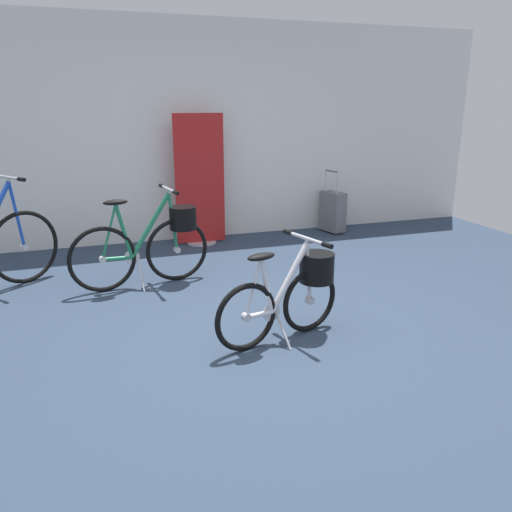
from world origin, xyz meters
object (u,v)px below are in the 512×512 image
Objects in this scene: display_bike_left at (153,241)px; rolling_suitcase at (332,211)px; floor_banner_stand at (200,187)px; folding_bike_foreground at (294,289)px.

rolling_suitcase is (2.55, 1.32, -0.15)m from display_bike_left.
folding_bike_foreground is at bearing -88.69° from floor_banner_stand.
display_bike_left is 2.87m from rolling_suitcase.
floor_banner_stand is at bearing -179.75° from rolling_suitcase.
floor_banner_stand reaches higher than folding_bike_foreground.
rolling_suitcase is (1.73, 2.81, -0.09)m from folding_bike_foreground.
folding_bike_foreground is at bearing -61.25° from display_bike_left.
folding_bike_foreground is 0.79× the size of display_bike_left.
floor_banner_stand is 1.50× the size of folding_bike_foreground.
display_bike_left is (-0.82, 1.49, 0.06)m from folding_bike_foreground.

